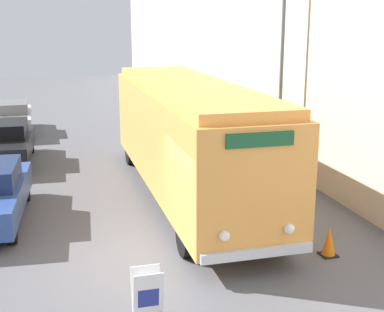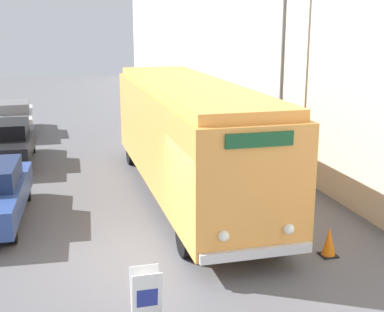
{
  "view_description": "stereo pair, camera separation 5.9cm",
  "coord_description": "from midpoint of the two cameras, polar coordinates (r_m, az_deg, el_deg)",
  "views": [
    {
      "loc": [
        -1.98,
        -10.55,
        5.08
      ],
      "look_at": [
        1.22,
        1.33,
        1.92
      ],
      "focal_mm": 50.0,
      "sensor_mm": 36.0,
      "label": 1
    },
    {
      "loc": [
        -1.92,
        -10.56,
        5.08
      ],
      "look_at": [
        1.22,
        1.33,
        1.92
      ],
      "focal_mm": 50.0,
      "sensor_mm": 36.0,
      "label": 2
    }
  ],
  "objects": [
    {
      "name": "traffic_cone",
      "position": [
        12.28,
        14.28,
        -8.85
      ],
      "size": [
        0.36,
        0.36,
        0.67
      ],
      "color": "black",
      "rests_on": "ground_plane"
    },
    {
      "name": "building_wall_right",
      "position": [
        22.05,
        6.13,
        11.91
      ],
      "size": [
        0.3,
        60.0,
        8.31
      ],
      "color": "beige",
      "rests_on": "ground_plane"
    },
    {
      "name": "parked_car_far",
      "position": [
        25.75,
        -18.75,
        3.94
      ],
      "size": [
        1.81,
        4.41,
        1.42
      ],
      "rotation": [
        0.0,
        0.0,
        0.02
      ],
      "color": "black",
      "rests_on": "ground_plane"
    },
    {
      "name": "ground_plane",
      "position": [
        11.87,
        -4.25,
        -10.97
      ],
      "size": [
        80.0,
        80.0,
        0.0
      ],
      "primitive_type": "plane",
      "color": "#56565B"
    },
    {
      "name": "sign_board",
      "position": [
        9.44,
        -4.96,
        -14.79
      ],
      "size": [
        0.51,
        0.37,
        1.0
      ],
      "color": "gray",
      "rests_on": "ground_plane"
    },
    {
      "name": "streetlamp",
      "position": [
        17.19,
        9.57,
        12.54
      ],
      "size": [
        0.36,
        0.36,
        7.18
      ],
      "color": "#595E60",
      "rests_on": "ground_plane"
    },
    {
      "name": "parked_car_mid",
      "position": [
        20.35,
        -19.55,
        1.36
      ],
      "size": [
        2.07,
        4.42,
        1.52
      ],
      "rotation": [
        0.0,
        0.0,
        -0.04
      ],
      "color": "black",
      "rests_on": "ground_plane"
    },
    {
      "name": "vintage_bus",
      "position": [
        15.4,
        -0.57,
        2.39
      ],
      "size": [
        2.49,
        10.95,
        3.36
      ],
      "color": "black",
      "rests_on": "ground_plane"
    }
  ]
}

